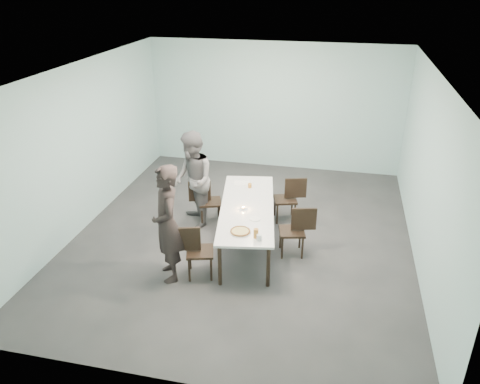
% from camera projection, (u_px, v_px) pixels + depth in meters
% --- Properties ---
extents(ground, '(7.00, 7.00, 0.00)m').
position_uv_depth(ground, '(243.00, 235.00, 8.64)').
color(ground, '#333335').
rests_on(ground, ground).
extents(room_shell, '(6.02, 7.02, 3.01)m').
position_uv_depth(room_shell, '(243.00, 130.00, 7.77)').
color(room_shell, '#AAD4D6').
rests_on(room_shell, ground).
extents(table, '(1.32, 2.71, 0.75)m').
position_uv_depth(table, '(247.00, 209.00, 8.07)').
color(table, white).
rests_on(table, ground).
extents(chair_near_left, '(0.65, 0.52, 0.87)m').
position_uv_depth(chair_near_left, '(195.00, 248.00, 7.31)').
color(chair_near_left, black).
rests_on(chair_near_left, ground).
extents(chair_far_left, '(0.65, 0.54, 0.87)m').
position_uv_depth(chair_far_left, '(206.00, 199.00, 8.87)').
color(chair_far_left, black).
rests_on(chair_far_left, ground).
extents(chair_near_right, '(0.65, 0.50, 0.87)m').
position_uv_depth(chair_near_right, '(297.00, 228.00, 7.88)').
color(chair_near_right, black).
rests_on(chair_near_right, ground).
extents(chair_far_right, '(0.65, 0.52, 0.87)m').
position_uv_depth(chair_far_right, '(290.00, 196.00, 8.98)').
color(chair_far_right, black).
rests_on(chair_far_right, ground).
extents(diner_near, '(0.74, 0.82, 1.90)m').
position_uv_depth(diner_near, '(167.00, 224.00, 7.09)').
color(diner_near, black).
rests_on(diner_near, ground).
extents(diner_far, '(1.04, 1.12, 1.84)m').
position_uv_depth(diner_far, '(193.00, 180.00, 8.62)').
color(diner_far, slate).
rests_on(diner_far, ground).
extents(pizza, '(0.34, 0.34, 0.04)m').
position_uv_depth(pizza, '(240.00, 231.00, 7.24)').
color(pizza, white).
rests_on(pizza, table).
extents(side_plate, '(0.18, 0.18, 0.01)m').
position_uv_depth(side_plate, '(255.00, 219.00, 7.63)').
color(side_plate, white).
rests_on(side_plate, table).
extents(beer_glass, '(0.08, 0.08, 0.15)m').
position_uv_depth(beer_glass, '(256.00, 233.00, 7.07)').
color(beer_glass, '#B87528').
rests_on(beer_glass, table).
extents(water_tumbler, '(0.08, 0.08, 0.09)m').
position_uv_depth(water_tumbler, '(259.00, 237.00, 7.03)').
color(water_tumbler, silver).
rests_on(water_tumbler, table).
extents(tealight, '(0.06, 0.06, 0.05)m').
position_uv_depth(tealight, '(243.00, 208.00, 7.93)').
color(tealight, silver).
rests_on(tealight, table).
extents(amber_tumbler, '(0.07, 0.07, 0.08)m').
position_uv_depth(amber_tumbler, '(250.00, 185.00, 8.73)').
color(amber_tumbler, '#B87528').
rests_on(amber_tumbler, table).
extents(menu, '(0.33, 0.27, 0.01)m').
position_uv_depth(menu, '(242.00, 183.00, 8.92)').
color(menu, silver).
rests_on(menu, table).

